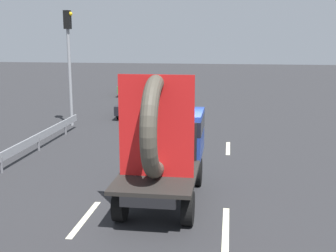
% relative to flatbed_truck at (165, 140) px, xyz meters
% --- Properties ---
extents(ground_plane, '(120.00, 120.00, 0.00)m').
position_rel_flatbed_truck_xyz_m(ground_plane, '(-0.10, 0.26, -1.64)').
color(ground_plane, '#28282B').
extents(flatbed_truck, '(2.02, 4.75, 3.65)m').
position_rel_flatbed_truck_xyz_m(flatbed_truck, '(0.00, 0.00, 0.00)').
color(flatbed_truck, black).
rests_on(flatbed_truck, ground_plane).
extents(distant_sedan, '(1.65, 3.84, 1.25)m').
position_rel_flatbed_truck_xyz_m(distant_sedan, '(-3.57, 12.53, -0.97)').
color(distant_sedan, black).
rests_on(distant_sedan, ground_plane).
extents(traffic_light, '(0.42, 0.36, 5.79)m').
position_rel_flatbed_truck_xyz_m(traffic_light, '(-6.27, 9.29, 2.13)').
color(traffic_light, gray).
rests_on(traffic_light, ground_plane).
extents(guardrail, '(0.10, 11.83, 0.71)m').
position_rel_flatbed_truck_xyz_m(guardrail, '(-5.80, 2.72, -1.11)').
color(guardrail, gray).
rests_on(guardrail, ground_plane).
extents(lane_dash_left_near, '(0.16, 2.29, 0.01)m').
position_rel_flatbed_truck_xyz_m(lane_dash_left_near, '(-1.78, -2.02, -1.64)').
color(lane_dash_left_near, beige).
rests_on(lane_dash_left_near, ground_plane).
extents(lane_dash_left_far, '(0.16, 2.05, 0.01)m').
position_rel_flatbed_truck_xyz_m(lane_dash_left_far, '(-1.78, 5.90, -1.64)').
color(lane_dash_left_far, beige).
rests_on(lane_dash_left_far, ground_plane).
extents(lane_dash_right_near, '(0.16, 2.57, 0.01)m').
position_rel_flatbed_truck_xyz_m(lane_dash_right_near, '(1.78, -2.10, -1.64)').
color(lane_dash_right_near, beige).
rests_on(lane_dash_right_near, ground_plane).
extents(lane_dash_right_far, '(0.16, 2.10, 0.01)m').
position_rel_flatbed_truck_xyz_m(lane_dash_right_far, '(1.78, 5.66, -1.64)').
color(lane_dash_right_far, beige).
rests_on(lane_dash_right_far, ground_plane).
extents(oncoming_car, '(1.75, 4.08, 1.33)m').
position_rel_flatbed_truck_xyz_m(oncoming_car, '(-5.66, 21.53, -0.93)').
color(oncoming_car, black).
rests_on(oncoming_car, ground_plane).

